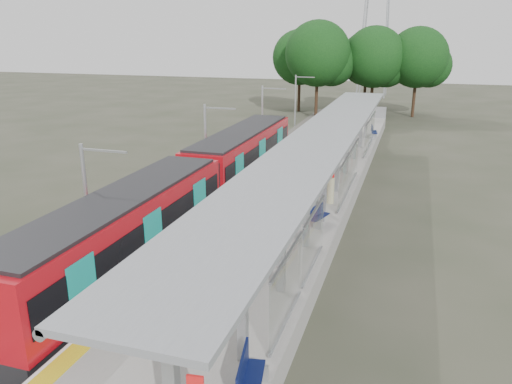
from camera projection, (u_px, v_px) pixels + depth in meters
trackbed at (239, 186)px, 32.03m from camera, size 3.00×70.00×0.24m
platform at (308, 186)px, 30.62m from camera, size 6.00×50.00×1.00m
tactile_strip at (268, 175)px, 31.20m from camera, size 0.60×50.00×0.02m
end_fence at (357, 112)px, 52.96m from camera, size 6.00×0.10×1.20m
train at (197, 184)px, 25.62m from camera, size 2.74×27.60×3.62m
canopy at (325, 141)px, 25.57m from camera, size 3.27×38.00×3.66m
tree_cluster at (354, 57)px, 58.91m from camera, size 20.89×14.13×11.06m
catenary_masts at (207, 145)px, 30.78m from camera, size 2.08×48.16×5.40m
bench_near at (247, 377)px, 11.90m from camera, size 0.80×1.73×1.14m
bench_mid at (318, 215)px, 22.94m from camera, size 0.80×1.41×0.92m
bench_far at (373, 131)px, 42.66m from camera, size 0.69×1.54×1.02m
info_pillar_far at (331, 190)px, 25.83m from camera, size 0.37×0.37×1.65m
litter_bin at (314, 201)px, 24.91m from camera, size 0.54×0.54×0.93m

